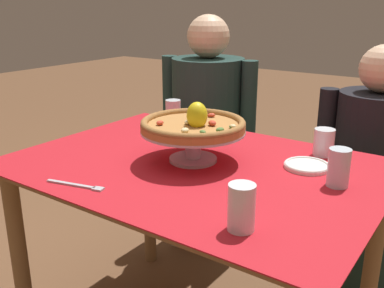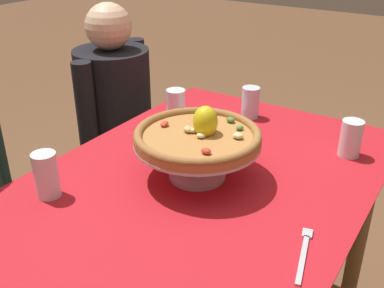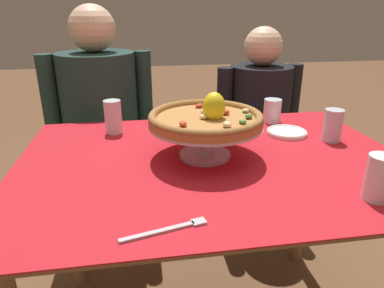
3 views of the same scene
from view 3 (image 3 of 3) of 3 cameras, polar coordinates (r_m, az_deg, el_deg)
dining_table at (r=1.16m, az=3.40°, el=-7.54°), size 1.24×0.90×0.77m
pizza_stand at (r=1.09m, az=2.22°, el=1.75°), size 0.36×0.36×0.11m
pizza at (r=1.07m, az=2.38°, el=4.46°), size 0.36×0.36×0.10m
water_glass_front_right at (r=0.97m, az=28.53°, el=-5.40°), size 0.07×0.07×0.12m
water_glass_back_right at (r=1.49m, az=13.14°, el=5.20°), size 0.07×0.07×0.10m
water_glass_back_left at (r=1.35m, az=-12.91°, el=4.05°), size 0.07×0.07×0.13m
water_glass_side_right at (r=1.34m, az=22.23°, el=2.53°), size 0.07×0.07×0.12m
side_plate at (r=1.36m, az=15.43°, el=1.93°), size 0.15×0.15×0.02m
dinner_fork at (r=0.77m, az=-3.77°, el=-13.90°), size 0.19×0.06×0.01m
diner_left at (r=1.82m, az=-14.57°, el=1.43°), size 0.52×0.42×1.24m
diner_right at (r=1.96m, az=10.66°, el=0.96°), size 0.48×0.37×1.14m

